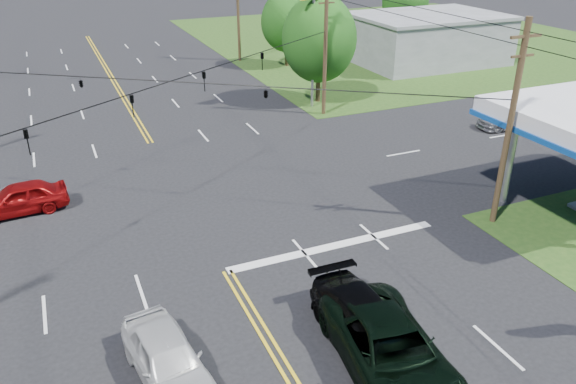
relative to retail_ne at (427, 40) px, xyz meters
name	(u,v)px	position (x,y,z in m)	size (l,w,h in m)	color
ground	(180,193)	(-30.00, -20.00, -2.20)	(280.00, 280.00, 0.00)	black
grass_ne	(400,38)	(5.00, 12.00, -2.20)	(46.00, 48.00, 0.03)	#204215
stop_bar	(335,246)	(-25.00, -28.00, -2.20)	(10.00, 0.50, 0.02)	silver
retail_ne	(427,40)	(0.00, 0.00, 0.00)	(14.00, 10.00, 4.40)	slate
pole_se	(510,124)	(-17.00, -29.00, 2.72)	(1.60, 0.28, 9.50)	#3A2818
pole_ne	(325,47)	(-17.00, -11.00, 2.72)	(1.60, 0.28, 9.50)	#3A2818
pole_right_far	(238,8)	(-17.00, 8.00, 2.97)	(1.60, 0.28, 10.00)	#3A2818
span_wire_signals	(170,82)	(-30.00, -20.00, 3.80)	(26.00, 18.00, 1.13)	black
power_lines	(175,33)	(-30.00, -22.00, 6.40)	(26.04, 100.00, 0.64)	black
tree_right_a	(319,39)	(-16.00, -8.00, 2.67)	(5.70, 5.70, 8.18)	#3A2818
tree_right_b	(287,22)	(-13.50, 4.00, 2.02)	(4.94, 4.94, 7.09)	#3A2818
tree_far_r	(405,1)	(4.00, 10.00, 2.34)	(5.32, 5.32, 7.63)	#3A2818
pickup_dkgreen	(391,350)	(-27.00, -35.48, -1.32)	(2.93, 6.35, 1.77)	black
suv_black	(366,323)	(-27.00, -33.96, -1.40)	(2.23, 5.48, 1.59)	black
pickup_white	(167,359)	(-33.50, -32.97, -1.40)	(1.89, 4.69, 1.60)	silver
sedan_red	(19,198)	(-37.70, -19.00, -1.43)	(1.81, 4.51, 1.54)	maroon
sedan_far	(510,118)	(-6.50, -18.82, -1.51)	(1.93, 4.74, 1.38)	#9E9EA2
polesign_ne	(314,8)	(-17.00, -9.02, 5.10)	(2.48, 1.01, 9.19)	#A5A5AA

